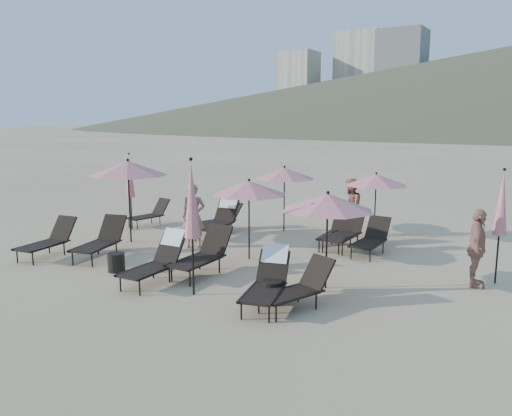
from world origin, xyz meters
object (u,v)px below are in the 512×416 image
Objects in this scene: lounger_6 at (150,214)px; umbrella_open_3 at (284,173)px; lounger_1 at (101,240)px; lounger_2 at (202,254)px; lounger_10 at (345,231)px; umbrella_open_0 at (128,168)px; umbrella_closed_1 at (502,204)px; side_table_0 at (116,262)px; lounger_3 at (157,259)px; umbrella_closed_2 at (130,176)px; beachgoer_a at (193,216)px; beachgoer_c at (477,248)px; lounger_0 at (49,240)px; side_table_1 at (272,292)px; umbrella_closed_0 at (192,200)px; lounger_4 at (268,279)px; lounger_7 at (222,218)px; lounger_11 at (371,238)px; beachgoer_b at (350,207)px; lounger_5 at (298,287)px; umbrella_open_2 at (328,202)px; umbrella_open_4 at (376,180)px; lounger_8 at (220,218)px; lounger_9 at (338,231)px; umbrella_open_1 at (249,188)px.

lounger_6 is 0.74× the size of umbrella_open_3.
lounger_1 is 1.02× the size of lounger_2.
lounger_10 is 6.42m from umbrella_open_0.
umbrella_closed_1 is 8.72m from side_table_0.
umbrella_closed_2 is at bearing 138.15° from lounger_3.
umbrella_open_3 is 3.55m from beachgoer_a.
beachgoer_c reaches higher than lounger_10.
lounger_0 is 3.98× the size of side_table_1.
umbrella_closed_0 is at bearing -141.13° from umbrella_closed_1.
lounger_7 is at bearing 117.51° from lounger_4.
lounger_0 is 0.69× the size of umbrella_closed_1.
lounger_7 is (0.65, 4.40, -0.07)m from lounger_1.
umbrella_open_0 is at bearing 143.86° from lounger_4.
umbrella_closed_0 is (-1.95, -5.02, 1.52)m from lounger_11.
lounger_0 is 8.70m from beachgoer_b.
umbrella_closed_0 is at bearing -33.43° from umbrella_closed_2.
side_table_0 is at bearing -157.81° from lounger_5.
umbrella_open_0 is (-0.62, 1.62, 1.70)m from lounger_1.
umbrella_open_3 reaches higher than side_table_0.
umbrella_open_2 is at bearing -44.86° from beachgoer_a.
umbrella_open_0 reaches higher than beachgoer_a.
umbrella_open_2 is 2.79m from umbrella_closed_0.
umbrella_closed_1 is at bearing 47.49° from beachgoer_b.
umbrella_open_4 is at bearing 31.97° from lounger_1.
lounger_10 is 2.02m from umbrella_open_4.
lounger_2 is at bearing -66.99° from lounger_8.
umbrella_closed_0 is 6.36× the size of side_table_1.
umbrella_closed_0 is 6.09m from beachgoer_c.
umbrella_open_0 is at bearing -97.67° from lounger_7.
umbrella_open_0 is 0.97× the size of umbrella_closed_1.
beachgoer_a reaches higher than side_table_1.
lounger_9 is 1.08m from lounger_11.
lounger_11 is 3.66× the size of side_table_0.
side_table_0 is 0.26× the size of beachgoer_c.
lounger_6 is 6.67m from lounger_9.
lounger_1 is 3.14m from lounger_2.
lounger_3 is 3.37m from lounger_5.
lounger_1 is 5.45m from side_table_1.
lounger_4 is at bearing -63.34° from umbrella_open_3.
lounger_1 is 4.45m from lounger_7.
umbrella_open_1 reaches higher than side_table_0.
lounger_6 is 0.64× the size of umbrella_open_0.
beachgoer_b is at bearing 106.10° from lounger_10.
lounger_5 is 6.51m from beachgoer_b.
lounger_1 is at bearing -143.00° from lounger_9.
lounger_8 reaches higher than side_table_1.
umbrella_open_2 is (5.95, 0.92, 1.38)m from lounger_1.
umbrella_closed_1 is at bearing -21.20° from lounger_9.
umbrella_open_1 reaches higher than lounger_7.
umbrella_open_3 reaches higher than lounger_3.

